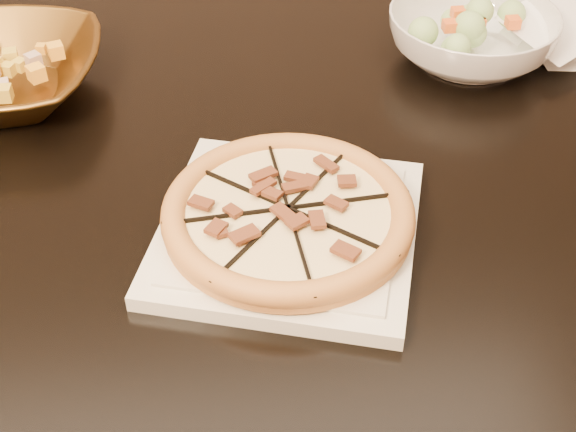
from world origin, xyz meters
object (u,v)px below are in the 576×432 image
at_px(pizza, 288,213).
at_px(salad_bowl, 471,37).
at_px(plate, 288,230).
at_px(dining_table, 190,221).

distance_m(pizza, salad_bowl, 0.45).
bearing_deg(salad_bowl, plate, -131.64).
height_order(plate, pizza, pizza).
xyz_separation_m(dining_table, pizza, (0.11, -0.16, 0.14)).
bearing_deg(dining_table, salad_bowl, 23.19).
height_order(dining_table, pizza, pizza).
relative_size(pizza, salad_bowl, 1.13).
distance_m(dining_table, salad_bowl, 0.46).
bearing_deg(dining_table, pizza, -56.47).
bearing_deg(pizza, plate, -0.20).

